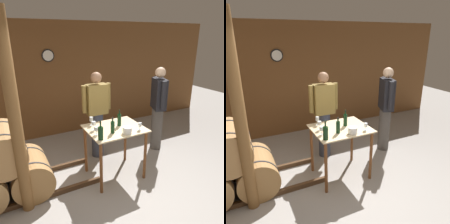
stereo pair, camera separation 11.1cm
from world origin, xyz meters
TOP-DOWN VIEW (x-y plane):
  - ground_plane at (0.00, 0.00)m, footprint 14.00×14.00m
  - back_wall at (-0.00, 2.91)m, footprint 8.40×0.08m
  - tasting_table at (0.06, 0.71)m, footprint 0.94×0.78m
  - wooden_post at (-1.43, 0.58)m, footprint 0.16×0.16m
  - wine_bottle_far_left at (-0.33, 0.43)m, footprint 0.08×0.08m
  - wine_bottle_left at (-0.06, 0.55)m, footprint 0.06×0.06m
  - wine_bottle_center at (0.18, 0.76)m, footprint 0.07×0.07m
  - wine_glass_near_left at (-0.31, 0.61)m, footprint 0.07×0.07m
  - wine_glass_near_center at (-0.28, 0.79)m, footprint 0.06×0.06m
  - wine_glass_near_right at (-0.24, 0.99)m, footprint 0.06×0.06m
  - wine_glass_far_side at (0.39, 0.45)m, footprint 0.06×0.06m
  - ice_bucket at (0.14, 0.43)m, footprint 0.15×0.15m
  - person_host at (1.34, 1.16)m, footprint 0.34×0.56m
  - person_visitor_with_scarf at (0.08, 1.47)m, footprint 0.59×0.24m

SIDE VIEW (x-z plane):
  - ground_plane at x=0.00m, z-range 0.00..0.00m
  - tasting_table at x=0.06m, z-range 0.27..1.19m
  - person_visitor_with_scarf at x=0.08m, z-range 0.05..1.79m
  - person_host at x=1.34m, z-range 0.06..1.84m
  - ice_bucket at x=0.14m, z-range 0.92..1.03m
  - wine_glass_far_side at x=0.39m, z-range 0.94..1.07m
  - wine_glass_near_left at x=-0.31m, z-range 0.95..1.08m
  - wine_bottle_left at x=-0.06m, z-range 0.89..1.16m
  - wine_bottle_far_left at x=-0.33m, z-range 0.88..1.17m
  - wine_glass_near_right at x=-0.24m, z-range 0.95..1.10m
  - wine_bottle_center at x=0.18m, z-range 0.89..1.17m
  - wine_glass_near_center at x=-0.28m, z-range 0.95..1.11m
  - wooden_post at x=-1.43m, z-range 0.00..2.70m
  - back_wall at x=0.00m, z-range 0.00..2.70m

